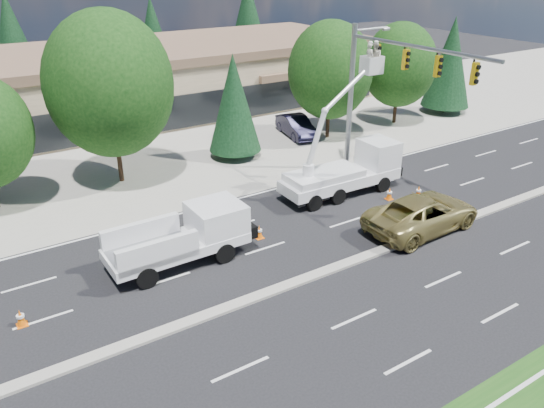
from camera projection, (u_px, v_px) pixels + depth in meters
ground at (305, 280)px, 22.67m from camera, size 140.00×140.00×0.00m
concrete_apron at (140, 149)px, 37.86m from camera, size 140.00×22.00×0.01m
road_median at (305, 279)px, 22.64m from camera, size 120.00×0.55×0.12m
strip_mall at (95, 84)px, 44.23m from camera, size 50.40×15.40×5.50m
tree_front_d at (110, 85)px, 30.07m from camera, size 7.28×7.28×10.10m
tree_front_e at (234, 103)px, 34.92m from camera, size 3.53×3.53×6.97m
tree_front_f at (330, 70)px, 38.29m from camera, size 6.17×6.17×8.56m
tree_front_g at (400, 65)px, 41.86m from camera, size 5.77×5.77×8.01m
tree_front_h at (450, 62)px, 44.96m from camera, size 4.08×4.08×8.05m
tree_back_b at (13, 40)px, 50.40m from camera, size 4.90×4.90×9.66m
tree_back_c at (153, 35)px, 57.50m from camera, size 4.38×4.38×8.64m
tree_back_d at (248, 20)px, 62.98m from camera, size 5.27×5.27×10.38m
signal_mast at (377, 81)px, 30.35m from camera, size 2.76×10.16×9.00m
utility_pickup at (187, 241)px, 23.72m from camera, size 6.31×2.55×2.41m
bucket_truck at (350, 163)px, 30.33m from camera, size 7.34×2.53×8.49m
traffic_cone_a at (21, 318)px, 19.76m from camera, size 0.40×0.40×0.70m
traffic_cone_b at (225, 246)px, 24.63m from camera, size 0.40×0.40×0.70m
traffic_cone_c at (259, 232)px, 25.88m from camera, size 0.40×0.40×0.70m
traffic_cone_d at (389, 194)px, 29.98m from camera, size 0.40×0.40×0.70m
traffic_cone_e at (419, 192)px, 30.23m from camera, size 0.40×0.40×0.70m
minivan at (423, 213)px, 26.51m from camera, size 6.45×3.12×1.77m
parked_car_east at (296, 126)px, 40.25m from camera, size 2.55×4.97×1.56m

